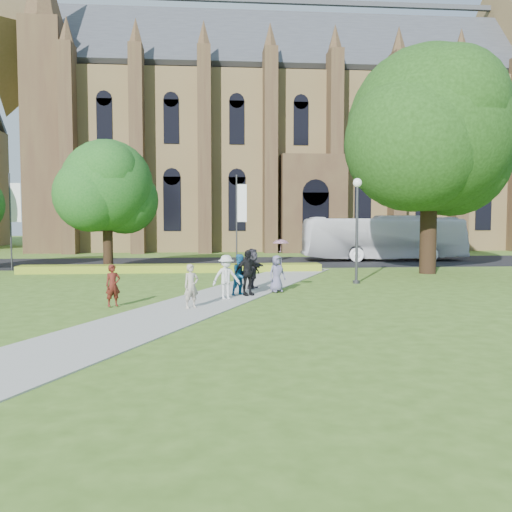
{
  "coord_description": "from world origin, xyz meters",
  "views": [
    {
      "loc": [
        -0.1,
        -21.3,
        3.36
      ],
      "look_at": [
        2.2,
        3.77,
        1.6
      ],
      "focal_mm": 40.0,
      "sensor_mm": 36.0,
      "label": 1
    }
  ],
  "objects": [
    {
      "name": "banner_pole_0",
      "position": [
        2.11,
        15.2,
        3.39
      ],
      "size": [
        0.7,
        0.1,
        6.0
      ],
      "color": "#38383D",
      "rests_on": "ground"
    },
    {
      "name": "pedestrian_3",
      "position": [
        1.71,
        2.4,
        1.0
      ],
      "size": [
        1.21,
        0.88,
        1.91
      ],
      "primitive_type": "imported",
      "rotation": [
        0.0,
        0.0,
        0.42
      ],
      "color": "black",
      "rests_on": "footpath"
    },
    {
      "name": "flower_hedge",
      "position": [
        -2.0,
        13.2,
        0.23
      ],
      "size": [
        18.0,
        1.4,
        0.45
      ],
      "primitive_type": "cube",
      "color": "gold",
      "rests_on": "ground"
    },
    {
      "name": "ground",
      "position": [
        0.0,
        0.0,
        0.0
      ],
      "size": [
        160.0,
        160.0,
        0.0
      ],
      "primitive_type": "plane",
      "color": "#41631D",
      "rests_on": "ground"
    },
    {
      "name": "road",
      "position": [
        0.0,
        20.0,
        0.01
      ],
      "size": [
        160.0,
        10.0,
        0.02
      ],
      "primitive_type": "cube",
      "color": "black",
      "rests_on": "ground"
    },
    {
      "name": "pedestrian_5",
      "position": [
        2.12,
        4.66,
        0.96
      ],
      "size": [
        1.21,
        1.79,
        1.85
      ],
      "primitive_type": "imported",
      "rotation": [
        0.0,
        0.0,
        1.14
      ],
      "color": "#2B2931",
      "rests_on": "footpath"
    },
    {
      "name": "pedestrian_0",
      "position": [
        -3.45,
        -0.04,
        0.82
      ],
      "size": [
        0.67,
        0.59,
        1.55
      ],
      "primitive_type": "imported",
      "rotation": [
        0.0,
        0.0,
        0.49
      ],
      "color": "#511A12",
      "rests_on": "footpath"
    },
    {
      "name": "banner_pole_1",
      "position": [
        -11.89,
        15.2,
        3.39
      ],
      "size": [
        0.7,
        0.1,
        6.0
      ],
      "color": "#38383D",
      "rests_on": "ground"
    },
    {
      "name": "streetlamp",
      "position": [
        7.5,
        6.5,
        3.3
      ],
      "size": [
        0.44,
        0.44,
        5.24
      ],
      "color": "#38383D",
      "rests_on": "ground"
    },
    {
      "name": "pedestrian_6",
      "position": [
        -0.56,
        -0.69,
        0.84
      ],
      "size": [
        0.69,
        0.61,
        1.59
      ],
      "primitive_type": "imported",
      "rotation": [
        0.0,
        0.0,
        0.5
      ],
      "color": "#A29887",
      "rests_on": "footpath"
    },
    {
      "name": "footpath",
      "position": [
        0.0,
        1.0,
        0.02
      ],
      "size": [
        15.58,
        28.54,
        0.04
      ],
      "primitive_type": "cube",
      "rotation": [
        0.0,
        0.0,
        -0.44
      ],
      "color": "#B2B2A8",
      "rests_on": "ground"
    },
    {
      "name": "street_tree_1",
      "position": [
        -6.0,
        14.5,
        5.22
      ],
      "size": [
        5.6,
        5.6,
        8.05
      ],
      "color": "#332114",
      "rests_on": "ground"
    },
    {
      "name": "pedestrian_2",
      "position": [
        0.79,
        1.43,
        0.93
      ],
      "size": [
        1.29,
        0.96,
        1.77
      ],
      "primitive_type": "imported",
      "rotation": [
        0.0,
        0.0,
        0.29
      ],
      "color": "silver",
      "rests_on": "footpath"
    },
    {
      "name": "pedestrian_4",
      "position": [
        3.1,
        3.48,
        0.84
      ],
      "size": [
        0.93,
        0.8,
        1.61
      ],
      "primitive_type": "imported",
      "rotation": [
        0.0,
        0.0,
        0.45
      ],
      "color": "slate",
      "rests_on": "footpath"
    },
    {
      "name": "parasol",
      "position": [
        3.28,
        3.58,
        1.95
      ],
      "size": [
        0.76,
        0.76,
        0.6
      ],
      "primitive_type": "imported",
      "rotation": [
        0.0,
        0.0,
        0.13
      ],
      "color": "#BF8791",
      "rests_on": "pedestrian_4"
    },
    {
      "name": "large_tree",
      "position": [
        13.0,
        11.0,
        8.37
      ],
      "size": [
        9.6,
        9.6,
        13.2
      ],
      "color": "#332114",
      "rests_on": "ground"
    },
    {
      "name": "pedestrian_1",
      "position": [
        1.44,
        2.48,
        0.91
      ],
      "size": [
        1.06,
        0.99,
        1.73
      ],
      "primitive_type": "imported",
      "rotation": [
        0.0,
        0.0,
        0.54
      ],
      "color": "#1C5F90",
      "rests_on": "footpath"
    },
    {
      "name": "tour_coach",
      "position": [
        13.4,
        20.58,
        1.72
      ],
      "size": [
        12.26,
        3.09,
        3.4
      ],
      "primitive_type": "imported",
      "rotation": [
        0.0,
        0.0,
        1.55
      ],
      "color": "white",
      "rests_on": "road"
    },
    {
      "name": "cathedral",
      "position": [
        10.0,
        39.73,
        12.98
      ],
      "size": [
        52.6,
        18.25,
        28.0
      ],
      "color": "brown",
      "rests_on": "ground"
    }
  ]
}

